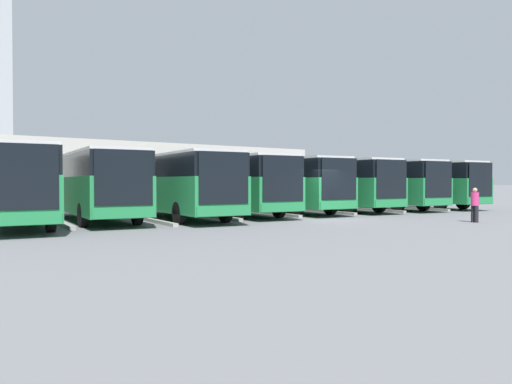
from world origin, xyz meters
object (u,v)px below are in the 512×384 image
(bus_0, at_px, (412,183))
(bus_2, at_px, (328,183))
(bus_4, at_px, (229,183))
(pedestrian, at_px, (475,204))
(bus_6, at_px, (93,183))
(bus_1, at_px, (372,183))
(bus_5, at_px, (175,183))
(bus_3, at_px, (280,183))
(bus_7, at_px, (10,183))

(bus_0, distance_m, bus_2, 7.69)
(bus_0, height_order, bus_4, same)
(bus_2, bearing_deg, pedestrian, 89.18)
(bus_0, height_order, bus_6, same)
(bus_2, xyz_separation_m, bus_4, (7.64, -0.12, 0.00))
(bus_1, xyz_separation_m, pedestrian, (5.15, 10.65, -0.95))
(bus_2, distance_m, bus_5, 11.49)
(bus_0, bearing_deg, bus_2, -0.02)
(bus_3, relative_size, bus_5, 1.00)
(bus_1, distance_m, bus_2, 3.84)
(bus_2, height_order, bus_4, same)
(bus_0, xyz_separation_m, bus_1, (3.82, -0.43, 0.00))
(bus_7, bearing_deg, bus_0, -174.14)
(bus_4, bearing_deg, bus_6, 4.32)
(bus_4, distance_m, bus_6, 7.65)
(bus_2, relative_size, bus_3, 1.00)
(bus_1, relative_size, bus_5, 1.00)
(bus_1, distance_m, bus_6, 19.12)
(bus_0, xyz_separation_m, bus_5, (19.10, -0.06, 0.00))
(bus_2, bearing_deg, bus_7, 8.22)
(bus_2, xyz_separation_m, bus_6, (15.28, -0.35, 0.00))
(bus_5, bearing_deg, bus_2, -170.19)
(bus_3, height_order, bus_5, same)
(bus_0, xyz_separation_m, bus_2, (7.64, -0.81, 0.00))
(bus_0, height_order, bus_1, same)
(bus_2, distance_m, bus_3, 3.83)
(bus_1, bearing_deg, bus_4, 3.52)
(bus_1, height_order, bus_2, same)
(bus_4, relative_size, bus_5, 1.00)
(bus_0, relative_size, bus_4, 1.00)
(bus_0, height_order, pedestrian, bus_0)
(bus_1, height_order, bus_3, same)
(bus_1, xyz_separation_m, bus_7, (22.93, 0.34, 0.00))
(bus_6, bearing_deg, bus_0, -176.86)
(bus_3, bearing_deg, pedestrian, 108.49)
(bus_0, bearing_deg, bus_4, 2.55)
(pedestrian, bearing_deg, bus_1, 164.44)
(bus_5, bearing_deg, bus_3, -166.38)
(bus_3, bearing_deg, bus_5, 13.62)
(bus_4, height_order, bus_5, same)
(bus_4, distance_m, pedestrian, 12.85)
(bus_4, height_order, bus_6, same)
(bus_6, distance_m, pedestrian, 18.04)
(bus_3, height_order, bus_4, same)
(bus_1, height_order, bus_6, same)
(bus_0, relative_size, bus_7, 1.00)
(bus_4, height_order, bus_7, same)
(bus_4, bearing_deg, bus_0, -177.45)
(bus_5, relative_size, bus_6, 1.00)
(bus_4, bearing_deg, bus_1, -176.48)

